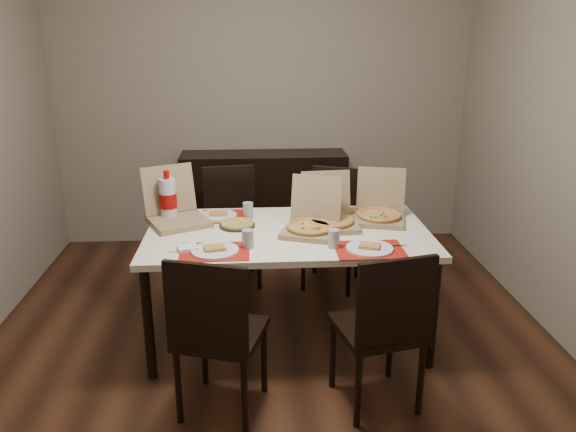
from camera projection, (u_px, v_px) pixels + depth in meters
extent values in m
cube|color=#442515|center=(272.00, 346.00, 3.70)|extent=(3.80, 4.00, 0.02)
cube|color=gray|center=(262.00, 106.00, 5.18)|extent=(3.80, 0.02, 2.60)
cube|color=black|center=(264.00, 201.00, 5.24)|extent=(1.50, 0.40, 0.90)
cube|color=white|center=(288.00, 234.00, 3.59)|extent=(1.80, 1.00, 0.04)
cylinder|color=black|center=(148.00, 324.00, 3.24)|extent=(0.06, 0.06, 0.71)
cylinder|color=black|center=(433.00, 315.00, 3.35)|extent=(0.06, 0.06, 0.71)
cylinder|color=black|center=(169.00, 264.00, 4.08)|extent=(0.06, 0.06, 0.71)
cylinder|color=black|center=(396.00, 258.00, 4.18)|extent=(0.06, 0.06, 0.71)
cube|color=black|center=(221.00, 334.00, 2.96)|extent=(0.53, 0.53, 0.04)
cube|color=black|center=(206.00, 308.00, 2.70)|extent=(0.41, 0.15, 0.46)
cylinder|color=black|center=(178.00, 387.00, 2.91)|extent=(0.04, 0.04, 0.43)
cylinder|color=black|center=(245.00, 397.00, 2.83)|extent=(0.04, 0.04, 0.43)
cylinder|color=black|center=(204.00, 350.00, 3.24)|extent=(0.04, 0.04, 0.43)
cylinder|color=black|center=(264.00, 358.00, 3.16)|extent=(0.04, 0.04, 0.43)
cube|color=black|center=(377.00, 328.00, 3.01)|extent=(0.50, 0.50, 0.04)
cube|color=black|center=(396.00, 302.00, 2.76)|extent=(0.42, 0.12, 0.46)
cylinder|color=black|center=(358.00, 391.00, 2.87)|extent=(0.04, 0.04, 0.43)
cylinder|color=black|center=(421.00, 379.00, 2.97)|extent=(0.04, 0.04, 0.43)
cylinder|color=black|center=(333.00, 354.00, 3.20)|extent=(0.04, 0.04, 0.43)
cylinder|color=black|center=(390.00, 344.00, 3.30)|extent=(0.04, 0.04, 0.43)
cube|color=black|center=(233.00, 230.00, 4.48)|extent=(0.48, 0.48, 0.04)
cube|color=black|center=(229.00, 194.00, 4.57)|extent=(0.42, 0.09, 0.46)
cylinder|color=black|center=(252.00, 248.00, 4.75)|extent=(0.04, 0.04, 0.43)
cylinder|color=black|center=(210.00, 251.00, 4.68)|extent=(0.04, 0.04, 0.43)
cylinder|color=black|center=(259.00, 264.00, 4.42)|extent=(0.04, 0.04, 0.43)
cylinder|color=black|center=(213.00, 268.00, 4.35)|extent=(0.04, 0.04, 0.43)
cube|color=black|center=(332.00, 232.00, 4.44)|extent=(0.54, 0.54, 0.04)
cube|color=black|center=(337.00, 195.00, 4.53)|extent=(0.40, 0.18, 0.46)
cylinder|color=black|center=(357.00, 254.00, 4.63)|extent=(0.04, 0.04, 0.43)
cylinder|color=black|center=(315.00, 249.00, 4.73)|extent=(0.04, 0.04, 0.43)
cylinder|color=black|center=(349.00, 271.00, 4.30)|extent=(0.04, 0.04, 0.43)
cylinder|color=black|center=(303.00, 265.00, 4.40)|extent=(0.04, 0.04, 0.43)
cube|color=#B3150B|center=(215.00, 252.00, 3.25)|extent=(0.40, 0.30, 0.00)
cylinder|color=white|center=(215.00, 250.00, 3.24)|extent=(0.28, 0.28, 0.01)
cube|color=#D1C468|center=(215.00, 248.00, 3.24)|extent=(0.14, 0.11, 0.02)
cylinder|color=#91939A|center=(248.00, 239.00, 3.29)|extent=(0.07, 0.07, 0.11)
cube|color=#B2B2B7|center=(185.00, 251.00, 3.26)|extent=(0.20, 0.04, 0.00)
cube|color=white|center=(188.00, 248.00, 3.27)|extent=(0.13, 0.13, 0.02)
cube|color=#B3150B|center=(369.00, 250.00, 3.28)|extent=(0.40, 0.30, 0.00)
cylinder|color=white|center=(370.00, 248.00, 3.28)|extent=(0.27, 0.27, 0.01)
cube|color=#D1C468|center=(370.00, 246.00, 3.27)|extent=(0.14, 0.13, 0.02)
cylinder|color=#91939A|center=(334.00, 239.00, 3.30)|extent=(0.07, 0.07, 0.11)
cube|color=#B2B2B7|center=(391.00, 246.00, 3.32)|extent=(0.20, 0.04, 0.00)
cube|color=#B3150B|center=(218.00, 216.00, 3.85)|extent=(0.40, 0.30, 0.00)
cylinder|color=white|center=(218.00, 215.00, 3.85)|extent=(0.25, 0.25, 0.01)
cube|color=#D1C468|center=(218.00, 213.00, 3.85)|extent=(0.12, 0.09, 0.02)
cylinder|color=#91939A|center=(248.00, 210.00, 3.81)|extent=(0.07, 0.07, 0.11)
cube|color=#B2B2B7|center=(198.00, 215.00, 3.88)|extent=(0.20, 0.04, 0.00)
cube|color=white|center=(195.00, 213.00, 3.88)|extent=(0.13, 0.13, 0.02)
cube|color=#B3150B|center=(350.00, 214.00, 3.91)|extent=(0.40, 0.30, 0.00)
cylinder|color=white|center=(350.00, 213.00, 3.90)|extent=(0.24, 0.24, 0.01)
cube|color=#D1C468|center=(350.00, 211.00, 3.90)|extent=(0.14, 0.12, 0.02)
cylinder|color=#91939A|center=(320.00, 208.00, 3.85)|extent=(0.07, 0.07, 0.11)
cube|color=#B2B2B7|center=(374.00, 212.00, 3.95)|extent=(0.20, 0.04, 0.00)
cube|color=white|center=(292.00, 229.00, 3.59)|extent=(0.16, 0.16, 0.02)
cube|color=#8A714F|center=(310.00, 231.00, 3.53)|extent=(0.42, 0.42, 0.03)
cube|color=#8A714F|center=(316.00, 199.00, 3.63)|extent=(0.34, 0.18, 0.30)
cylinder|color=#D1C468|center=(310.00, 227.00, 3.52)|extent=(0.36, 0.36, 0.02)
cube|color=#8A714F|center=(379.00, 219.00, 3.75)|extent=(0.40, 0.40, 0.03)
cube|color=#8A714F|center=(381.00, 189.00, 3.85)|extent=(0.33, 0.15, 0.29)
cylinder|color=#D1C468|center=(379.00, 216.00, 3.75)|extent=(0.34, 0.34, 0.02)
cube|color=#8A714F|center=(179.00, 222.00, 3.70)|extent=(0.47, 0.47, 0.04)
cube|color=#8A714F|center=(169.00, 189.00, 3.79)|extent=(0.35, 0.23, 0.32)
cube|color=#8A714F|center=(331.00, 225.00, 3.65)|extent=(0.36, 0.36, 0.03)
cube|color=#8A714F|center=(326.00, 193.00, 3.75)|extent=(0.34, 0.10, 0.30)
cylinder|color=#D1C468|center=(331.00, 221.00, 3.64)|extent=(0.31, 0.31, 0.02)
cylinder|color=black|center=(237.00, 225.00, 3.66)|extent=(0.23, 0.23, 0.01)
cylinder|color=gold|center=(237.00, 223.00, 3.66)|extent=(0.22, 0.22, 0.02)
imported|color=white|center=(304.00, 217.00, 3.81)|extent=(0.13, 0.13, 0.03)
cylinder|color=silver|center=(168.00, 200.00, 3.75)|extent=(0.11, 0.11, 0.29)
cylinder|color=#930906|center=(168.00, 200.00, 3.75)|extent=(0.12, 0.12, 0.10)
cylinder|color=#930906|center=(166.00, 175.00, 3.69)|extent=(0.04, 0.04, 0.06)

